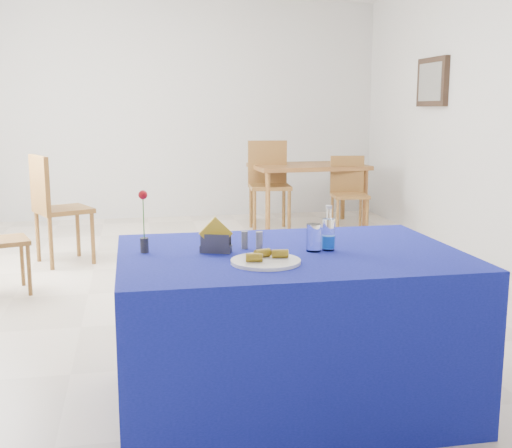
{
  "coord_description": "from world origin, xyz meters",
  "views": [
    {
      "loc": [
        -0.75,
        -4.97,
        1.43
      ],
      "look_at": [
        -0.22,
        -2.23,
        0.92
      ],
      "focal_mm": 45.0,
      "sensor_mm": 36.0,
      "label": 1
    }
  ],
  "objects": [
    {
      "name": "chair_bg_left",
      "position": [
        0.84,
        2.42,
        0.6
      ],
      "size": [
        0.5,
        0.5,
        1.04
      ],
      "rotation": [
        0.0,
        0.0,
        -0.08
      ],
      "color": "brown",
      "rests_on": "floor"
    },
    {
      "name": "napkin_holder",
      "position": [
        -0.37,
        -2.06,
        0.81
      ],
      "size": [
        0.16,
        0.1,
        0.17
      ],
      "color": "#3B3B40",
      "rests_on": "blue_table"
    },
    {
      "name": "rose_vase",
      "position": [
        -0.7,
        -2.0,
        0.89
      ],
      "size": [
        0.04,
        0.04,
        0.29
      ],
      "color": "#28282D",
      "rests_on": "blue_table"
    },
    {
      "name": "pepper_shaker",
      "position": [
        -0.23,
        -2.01,
        0.8
      ],
      "size": [
        0.03,
        0.03,
        0.08
      ],
      "primitive_type": "cylinder",
      "color": "slate",
      "rests_on": "blue_table"
    },
    {
      "name": "picture_art",
      "position": [
        2.44,
        1.6,
        1.7
      ],
      "size": [
        0.02,
        0.52,
        0.4
      ],
      "primitive_type": "cube",
      "color": "#998C66",
      "rests_on": "room_shell"
    },
    {
      "name": "room_shell",
      "position": [
        0.0,
        0.0,
        1.75
      ],
      "size": [
        7.0,
        7.0,
        7.0
      ],
      "color": "silver",
      "rests_on": "ground"
    },
    {
      "name": "salt_shaker",
      "position": [
        -0.16,
        -2.03,
        0.8
      ],
      "size": [
        0.03,
        0.03,
        0.08
      ],
      "primitive_type": "cylinder",
      "color": "slate",
      "rests_on": "blue_table"
    },
    {
      "name": "oak_table",
      "position": [
        1.35,
        2.5,
        0.68
      ],
      "size": [
        1.38,
        0.93,
        0.76
      ],
      "color": "brown",
      "rests_on": "floor"
    },
    {
      "name": "drinking_glass",
      "position": [
        0.08,
        -2.12,
        0.82
      ],
      "size": [
        0.07,
        0.07,
        0.13
      ],
      "primitive_type": "cylinder",
      "color": "white",
      "rests_on": "blue_table"
    },
    {
      "name": "chair_win_b",
      "position": [
        -1.46,
        1.06,
        0.58
      ],
      "size": [
        0.6,
        0.6,
        1.01
      ],
      "rotation": [
        0.0,
        0.0,
        2.0
      ],
      "color": "brown",
      "rests_on": "floor"
    },
    {
      "name": "plate",
      "position": [
        -0.19,
        -2.31,
        0.77
      ],
      "size": [
        0.31,
        0.31,
        0.01
      ],
      "primitive_type": "cylinder",
      "color": "white",
      "rests_on": "blue_table"
    },
    {
      "name": "picture_frame",
      "position": [
        2.47,
        1.6,
        1.7
      ],
      "size": [
        0.06,
        0.64,
        0.52
      ],
      "primitive_type": "cube",
      "color": "black",
      "rests_on": "room_shell"
    },
    {
      "name": "water_bottle",
      "position": [
        0.16,
        -2.11,
        0.83
      ],
      "size": [
        0.06,
        0.06,
        0.21
      ],
      "color": "white",
      "rests_on": "blue_table"
    },
    {
      "name": "chair_bg_right",
      "position": [
        1.71,
        2.05,
        0.51
      ],
      "size": [
        0.44,
        0.44,
        0.88
      ],
      "rotation": [
        0.0,
        0.0,
        -0.13
      ],
      "color": "brown",
      "rests_on": "floor"
    },
    {
      "name": "blue_table",
      "position": [
        -0.03,
        -2.1,
        0.38
      ],
      "size": [
        1.6,
        1.1,
        0.76
      ],
      "color": "navy",
      "rests_on": "floor"
    },
    {
      "name": "floor",
      "position": [
        0.0,
        0.0,
        0.0
      ],
      "size": [
        7.0,
        7.0,
        0.0
      ],
      "primitive_type": "plane",
      "color": "beige",
      "rests_on": "ground"
    },
    {
      "name": "banana_pieces",
      "position": [
        -0.18,
        -2.29,
        0.79
      ],
      "size": [
        0.2,
        0.13,
        0.04
      ],
      "color": "gold",
      "rests_on": "plate"
    }
  ]
}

